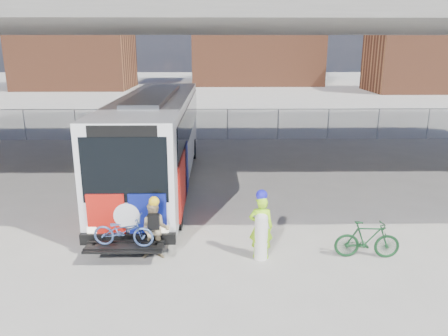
{
  "coord_description": "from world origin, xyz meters",
  "views": [
    {
      "loc": [
        0.41,
        -13.64,
        5.44
      ],
      "look_at": [
        0.61,
        -0.01,
        1.6
      ],
      "focal_mm": 35.0,
      "sensor_mm": 36.0,
      "label": 1
    }
  ],
  "objects_px": {
    "cyclist_hivis": "(261,225)",
    "bike_parked": "(367,240)",
    "bollard": "(261,234)",
    "bus": "(156,133)",
    "cyclist_tan": "(155,230)"
  },
  "relations": [
    {
      "from": "bus",
      "to": "cyclist_hivis",
      "type": "relative_size",
      "value": 6.82
    },
    {
      "from": "bus",
      "to": "bike_parked",
      "type": "relative_size",
      "value": 7.59
    },
    {
      "from": "bus",
      "to": "cyclist_hivis",
      "type": "xyz_separation_m",
      "value": [
        3.53,
        -6.34,
        -1.2
      ]
    },
    {
      "from": "bollard",
      "to": "cyclist_tan",
      "type": "distance_m",
      "value": 2.76
    },
    {
      "from": "bollard",
      "to": "bus",
      "type": "bearing_deg",
      "value": 118.87
    },
    {
      "from": "bus",
      "to": "cyclist_hivis",
      "type": "height_order",
      "value": "bus"
    },
    {
      "from": "cyclist_hivis",
      "to": "bus",
      "type": "bearing_deg",
      "value": -56.43
    },
    {
      "from": "bus",
      "to": "bike_parked",
      "type": "height_order",
      "value": "bus"
    },
    {
      "from": "cyclist_hivis",
      "to": "bike_parked",
      "type": "height_order",
      "value": "cyclist_hivis"
    },
    {
      "from": "cyclist_hivis",
      "to": "bike_parked",
      "type": "distance_m",
      "value": 2.83
    },
    {
      "from": "bollard",
      "to": "bike_parked",
      "type": "distance_m",
      "value": 2.81
    },
    {
      "from": "bus",
      "to": "bollard",
      "type": "height_order",
      "value": "bus"
    },
    {
      "from": "bus",
      "to": "cyclist_tan",
      "type": "xyz_separation_m",
      "value": [
        0.77,
        -6.34,
        -1.3
      ]
    },
    {
      "from": "bus",
      "to": "cyclist_tan",
      "type": "bearing_deg",
      "value": -83.05
    },
    {
      "from": "bollard",
      "to": "cyclist_hivis",
      "type": "height_order",
      "value": "cyclist_hivis"
    }
  ]
}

